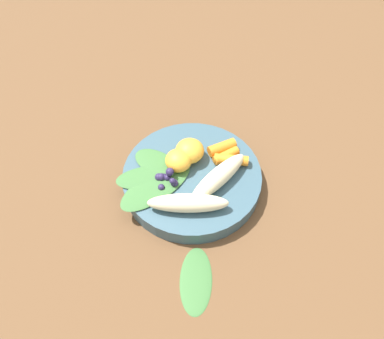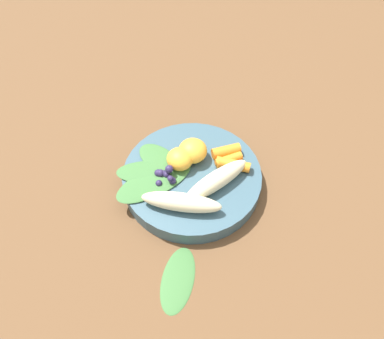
{
  "view_description": "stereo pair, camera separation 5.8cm",
  "coord_description": "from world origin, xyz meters",
  "px_view_note": "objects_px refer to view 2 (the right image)",
  "views": [
    {
      "loc": [
        -0.12,
        0.36,
        0.54
      ],
      "look_at": [
        0.0,
        0.0,
        0.04
      ],
      "focal_mm": 35.54,
      "sensor_mm": 36.0,
      "label": 1
    },
    {
      "loc": [
        -0.17,
        0.34,
        0.54
      ],
      "look_at": [
        0.0,
        0.0,
        0.04
      ],
      "focal_mm": 35.54,
      "sensor_mm": 36.0,
      "label": 2
    }
  ],
  "objects_px": {
    "bowl": "(192,178)",
    "orange_segment_near": "(180,159)",
    "banana_peeled_right": "(181,202)",
    "banana_peeled_left": "(216,180)",
    "kale_leaf_stray": "(178,279)"
  },
  "relations": [
    {
      "from": "bowl",
      "to": "orange_segment_near",
      "type": "bearing_deg",
      "value": -14.23
    },
    {
      "from": "banana_peeled_right",
      "to": "orange_segment_near",
      "type": "bearing_deg",
      "value": 101.34
    },
    {
      "from": "bowl",
      "to": "banana_peeled_left",
      "type": "relative_size",
      "value": 1.86
    },
    {
      "from": "bowl",
      "to": "kale_leaf_stray",
      "type": "height_order",
      "value": "bowl"
    },
    {
      "from": "banana_peeled_right",
      "to": "kale_leaf_stray",
      "type": "relative_size",
      "value": 1.21
    },
    {
      "from": "banana_peeled_right",
      "to": "orange_segment_near",
      "type": "xyz_separation_m",
      "value": [
        0.04,
        -0.07,
        0.0
      ]
    },
    {
      "from": "banana_peeled_right",
      "to": "bowl",
      "type": "bearing_deg",
      "value": 85.06
    },
    {
      "from": "bowl",
      "to": "banana_peeled_right",
      "type": "height_order",
      "value": "banana_peeled_right"
    },
    {
      "from": "orange_segment_near",
      "to": "kale_leaf_stray",
      "type": "xyz_separation_m",
      "value": [
        -0.08,
        0.17,
        -0.04
      ]
    },
    {
      "from": "bowl",
      "to": "banana_peeled_right",
      "type": "relative_size",
      "value": 1.86
    },
    {
      "from": "orange_segment_near",
      "to": "kale_leaf_stray",
      "type": "distance_m",
      "value": 0.19
    },
    {
      "from": "banana_peeled_left",
      "to": "orange_segment_near",
      "type": "bearing_deg",
      "value": 106.67
    },
    {
      "from": "banana_peeled_left",
      "to": "banana_peeled_right",
      "type": "bearing_deg",
      "value": 178.96
    },
    {
      "from": "kale_leaf_stray",
      "to": "bowl",
      "type": "bearing_deg",
      "value": -175.6
    },
    {
      "from": "banana_peeled_left",
      "to": "banana_peeled_right",
      "type": "relative_size",
      "value": 1.0
    }
  ]
}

